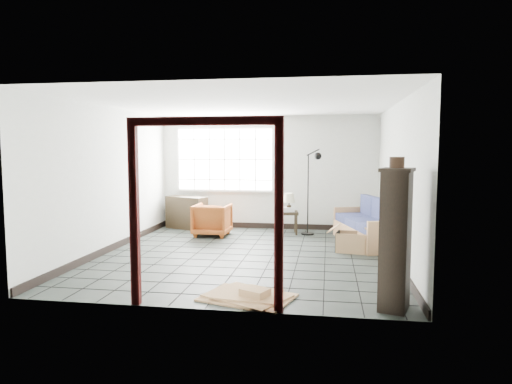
% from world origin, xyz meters
% --- Properties ---
extents(ground, '(5.50, 5.50, 0.00)m').
position_xyz_m(ground, '(0.00, 0.00, 0.00)').
color(ground, black).
rests_on(ground, ground).
extents(room_shell, '(5.02, 5.52, 2.61)m').
position_xyz_m(room_shell, '(0.00, 0.03, 1.68)').
color(room_shell, '#B6BAB2').
rests_on(room_shell, ground).
extents(window_panel, '(2.32, 0.08, 1.52)m').
position_xyz_m(window_panel, '(-1.00, 2.70, 1.60)').
color(window_panel, silver).
rests_on(window_panel, ground).
extents(doorway_trim, '(1.80, 0.08, 2.20)m').
position_xyz_m(doorway_trim, '(0.00, -2.70, 1.38)').
color(doorway_trim, '#3D0E0D').
rests_on(doorway_trim, ground).
extents(futon_sofa, '(1.28, 2.12, 0.88)m').
position_xyz_m(futon_sofa, '(2.21, 1.32, 0.32)').
color(futon_sofa, '#AB754D').
rests_on(futon_sofa, ground).
extents(armchair, '(0.74, 0.70, 0.75)m').
position_xyz_m(armchair, '(-1.04, 1.65, 0.38)').
color(armchair, brown).
rests_on(armchair, ground).
extents(side_table, '(0.50, 0.50, 0.49)m').
position_xyz_m(side_table, '(0.53, 2.13, 0.40)').
color(side_table, black).
rests_on(side_table, ground).
extents(table_lamp, '(0.33, 0.33, 0.40)m').
position_xyz_m(table_lamp, '(0.55, 2.13, 0.77)').
color(table_lamp, black).
rests_on(table_lamp, side_table).
extents(projector, '(0.33, 0.29, 0.10)m').
position_xyz_m(projector, '(0.51, 2.11, 0.53)').
color(projector, silver).
rests_on(projector, side_table).
extents(floor_lamp, '(0.49, 0.48, 1.85)m').
position_xyz_m(floor_lamp, '(1.06, 2.01, 0.99)').
color(floor_lamp, black).
rests_on(floor_lamp, ground).
extents(console_shelf, '(1.03, 0.69, 0.75)m').
position_xyz_m(console_shelf, '(-1.85, 2.40, 0.37)').
color(console_shelf, black).
rests_on(console_shelf, ground).
extents(tall_shelf, '(0.46, 0.52, 1.63)m').
position_xyz_m(tall_shelf, '(2.15, -2.40, 0.83)').
color(tall_shelf, black).
rests_on(tall_shelf, ground).
extents(pot, '(0.19, 0.19, 0.12)m').
position_xyz_m(pot, '(2.14, -2.39, 1.69)').
color(pot, black).
rests_on(pot, tall_shelf).
extents(open_box, '(0.91, 0.56, 0.48)m').
position_xyz_m(open_box, '(1.82, 0.56, 0.17)').
color(open_box, '#A77450').
rests_on(open_box, ground).
extents(cardboard_pile, '(1.24, 1.05, 0.16)m').
position_xyz_m(cardboard_pile, '(0.43, -2.30, 0.04)').
color(cardboard_pile, '#A77450').
rests_on(cardboard_pile, ground).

